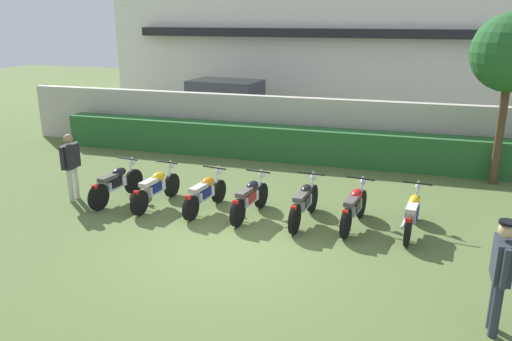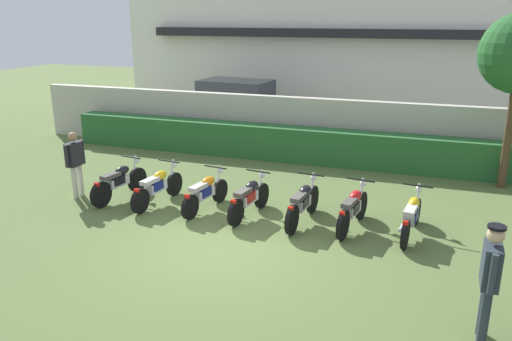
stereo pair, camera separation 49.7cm
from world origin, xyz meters
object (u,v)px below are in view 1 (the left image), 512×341
(tree_near_inspector, at_px, (511,54))
(motorcycle_in_row_2, at_px, (205,193))
(officer_0, at_px, (501,268))
(motorcycle_in_row_6, at_px, (413,213))
(motorcycle_in_row_3, at_px, (250,198))
(motorcycle_in_row_4, at_px, (304,202))
(motorcycle_in_row_1, at_px, (156,188))
(motorcycle_in_row_0, at_px, (116,183))
(parked_car, at_px, (229,105))
(inspector_person, at_px, (71,162))
(motorcycle_in_row_5, at_px, (354,207))

(tree_near_inspector, xyz_separation_m, motorcycle_in_row_2, (-6.61, -4.04, -2.96))
(motorcycle_in_row_2, relative_size, officer_0, 1.05)
(motorcycle_in_row_6, bearing_deg, motorcycle_in_row_3, 98.75)
(motorcycle_in_row_4, xyz_separation_m, motorcycle_in_row_6, (2.24, 0.08, -0.02))
(motorcycle_in_row_1, distance_m, officer_0, 7.59)
(motorcycle_in_row_0, height_order, motorcycle_in_row_1, motorcycle_in_row_0)
(motorcycle_in_row_0, bearing_deg, tree_near_inspector, -56.81)
(parked_car, xyz_separation_m, officer_0, (8.11, -11.66, 0.07))
(motorcycle_in_row_1, xyz_separation_m, motorcycle_in_row_3, (2.31, -0.02, 0.00))
(motorcycle_in_row_0, height_order, motorcycle_in_row_4, motorcycle_in_row_4)
(parked_car, height_order, motorcycle_in_row_2, parked_car)
(tree_near_inspector, bearing_deg, inspector_person, -156.80)
(motorcycle_in_row_1, xyz_separation_m, motorcycle_in_row_4, (3.53, 0.03, 0.01))
(motorcycle_in_row_0, relative_size, motorcycle_in_row_6, 1.00)
(tree_near_inspector, relative_size, motorcycle_in_row_6, 2.33)
(parked_car, distance_m, motorcycle_in_row_0, 8.57)
(motorcycle_in_row_6, distance_m, inspector_person, 7.90)
(motorcycle_in_row_4, bearing_deg, motorcycle_in_row_0, 95.95)
(motorcycle_in_row_6, relative_size, inspector_person, 1.16)
(tree_near_inspector, bearing_deg, parked_car, 153.67)
(motorcycle_in_row_2, bearing_deg, tree_near_inspector, -49.49)
(tree_near_inspector, relative_size, motorcycle_in_row_2, 2.48)
(motorcycle_in_row_2, bearing_deg, officer_0, -109.94)
(tree_near_inspector, bearing_deg, motorcycle_in_row_0, -155.41)
(motorcycle_in_row_5, bearing_deg, motorcycle_in_row_4, 100.87)
(motorcycle_in_row_3, xyz_separation_m, motorcycle_in_row_6, (3.46, 0.12, -0.01))
(motorcycle_in_row_2, bearing_deg, motorcycle_in_row_4, -80.29)
(officer_0, bearing_deg, motorcycle_in_row_3, -32.88)
(motorcycle_in_row_2, bearing_deg, motorcycle_in_row_5, -79.84)
(parked_car, height_order, motorcycle_in_row_3, parked_car)
(motorcycle_in_row_1, height_order, motorcycle_in_row_5, motorcycle_in_row_5)
(motorcycle_in_row_6, bearing_deg, motorcycle_in_row_2, 98.01)
(tree_near_inspector, relative_size, motorcycle_in_row_1, 2.30)
(motorcycle_in_row_0, height_order, motorcycle_in_row_3, motorcycle_in_row_0)
(parked_car, xyz_separation_m, motorcycle_in_row_5, (5.81, -8.46, -0.48))
(tree_near_inspector, height_order, motorcycle_in_row_2, tree_near_inspector)
(motorcycle_in_row_1, height_order, motorcycle_in_row_2, motorcycle_in_row_1)
(motorcycle_in_row_0, xyz_separation_m, motorcycle_in_row_3, (3.35, 0.01, -0.01))
(officer_0, bearing_deg, motorcycle_in_row_0, -20.04)
(tree_near_inspector, distance_m, officer_0, 7.62)
(motorcycle_in_row_2, distance_m, officer_0, 6.49)
(tree_near_inspector, height_order, motorcycle_in_row_4, tree_near_inspector)
(officer_0, bearing_deg, motorcycle_in_row_4, -41.85)
(tree_near_inspector, height_order, officer_0, tree_near_inspector)
(tree_near_inspector, bearing_deg, motorcycle_in_row_5, -129.30)
(motorcycle_in_row_2, bearing_deg, inspector_person, 102.94)
(tree_near_inspector, xyz_separation_m, motorcycle_in_row_6, (-2.07, -3.93, -2.96))
(motorcycle_in_row_1, relative_size, motorcycle_in_row_5, 1.04)
(tree_near_inspector, distance_m, motorcycle_in_row_4, 6.59)
(motorcycle_in_row_0, bearing_deg, motorcycle_in_row_1, -80.10)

